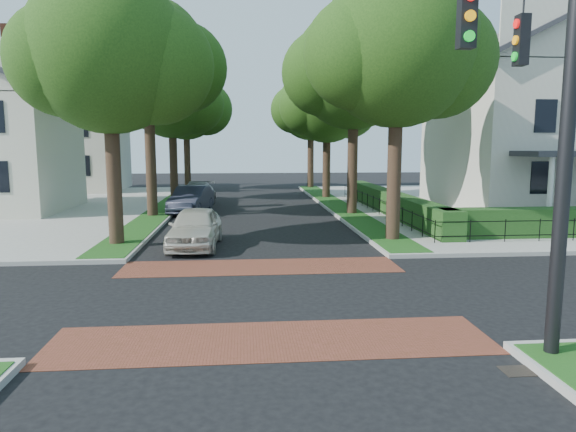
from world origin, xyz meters
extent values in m
plane|color=black|center=(0.00, 0.00, 0.00)|extent=(120.00, 120.00, 0.00)
cube|color=gray|center=(19.50, 19.00, 0.07)|extent=(30.00, 30.00, 0.15)
cube|color=brown|center=(0.00, 3.20, 0.01)|extent=(9.00, 2.20, 0.01)
cube|color=brown|center=(0.00, -3.20, 0.01)|extent=(9.00, 2.20, 0.01)
cube|color=black|center=(4.30, -5.00, 0.01)|extent=(0.65, 0.45, 0.01)
cube|color=#144313|center=(5.40, 19.10, 0.16)|extent=(1.60, 29.80, 0.02)
cube|color=#144313|center=(-5.40, 19.10, 0.16)|extent=(1.60, 29.80, 0.02)
cylinder|color=black|center=(5.50, 7.00, 3.83)|extent=(0.56, 0.56, 7.35)
sphere|color=#1C3B10|center=(5.50, 7.00, 7.71)|extent=(6.20, 6.20, 6.20)
sphere|color=#1C3B10|center=(7.21, 7.30, 7.31)|extent=(4.65, 4.65, 4.65)
sphere|color=#1C3B10|center=(3.95, 6.80, 7.41)|extent=(4.34, 4.34, 4.34)
sphere|color=#1C3B10|center=(5.60, 8.55, 8.21)|extent=(4.03, 4.03, 4.03)
cylinder|color=black|center=(5.50, 15.00, 4.00)|extent=(0.56, 0.56, 7.70)
sphere|color=#1C3B10|center=(5.50, 15.00, 8.07)|extent=(6.60, 6.60, 6.60)
sphere|color=#1C3B10|center=(7.31, 15.30, 7.67)|extent=(4.95, 4.95, 4.95)
sphere|color=#1C3B10|center=(3.85, 14.80, 7.77)|extent=(4.62, 4.62, 4.62)
sphere|color=#1C3B10|center=(5.60, 16.65, 8.57)|extent=(4.29, 4.29, 4.29)
cylinder|color=black|center=(5.50, 24.00, 3.47)|extent=(0.56, 0.56, 6.65)
sphere|color=#1C3B10|center=(5.50, 24.00, 6.99)|extent=(5.80, 5.80, 5.80)
sphere|color=#1C3B10|center=(7.09, 24.30, 6.59)|extent=(4.35, 4.35, 4.35)
sphere|color=#1C3B10|center=(4.05, 23.80, 6.69)|extent=(4.06, 4.06, 4.06)
sphere|color=#1C3B10|center=(5.60, 25.45, 7.49)|extent=(3.77, 3.77, 3.77)
cylinder|color=black|center=(5.50, 33.00, 3.65)|extent=(0.56, 0.56, 7.00)
sphere|color=#1C3B10|center=(5.50, 33.00, 7.35)|extent=(6.00, 6.00, 6.00)
sphere|color=#1C3B10|center=(7.15, 33.30, 6.95)|extent=(4.50, 4.50, 4.50)
sphere|color=#1C3B10|center=(4.00, 32.80, 7.05)|extent=(4.20, 4.20, 4.20)
sphere|color=#1C3B10|center=(5.60, 34.50, 7.85)|extent=(3.90, 3.90, 3.90)
cylinder|color=black|center=(-5.50, 7.00, 3.65)|extent=(0.56, 0.56, 7.00)
sphere|color=#1C3B10|center=(-5.50, 7.00, 7.35)|extent=(6.00, 6.00, 6.00)
sphere|color=#1C3B10|center=(-3.85, 7.30, 6.95)|extent=(4.50, 4.50, 4.50)
sphere|color=#1C3B10|center=(-7.00, 6.80, 7.05)|extent=(4.20, 4.20, 4.20)
sphere|color=#1C3B10|center=(-5.40, 8.50, 7.85)|extent=(3.90, 3.90, 3.90)
cylinder|color=black|center=(-5.50, 15.00, 4.17)|extent=(0.56, 0.56, 8.05)
sphere|color=#1C3B10|center=(-5.50, 15.00, 8.43)|extent=(6.40, 6.40, 6.40)
sphere|color=#1C3B10|center=(-3.74, 15.30, 8.03)|extent=(4.80, 4.80, 4.80)
sphere|color=#1C3B10|center=(-7.10, 14.80, 8.13)|extent=(4.48, 4.48, 4.48)
sphere|color=#1C3B10|center=(-5.40, 16.60, 8.93)|extent=(4.16, 4.16, 4.16)
cylinder|color=black|center=(-5.50, 24.00, 3.58)|extent=(0.56, 0.56, 6.86)
sphere|color=#1C3B10|center=(-5.50, 24.00, 7.21)|extent=(5.60, 5.60, 5.60)
sphere|color=#1C3B10|center=(-3.96, 24.30, 6.81)|extent=(4.20, 4.20, 4.20)
sphere|color=#1C3B10|center=(-6.90, 23.80, 6.91)|extent=(3.92, 3.92, 3.92)
sphere|color=#1C3B10|center=(-5.40, 25.40, 7.71)|extent=(3.64, 3.64, 3.64)
cylinder|color=black|center=(-5.50, 33.00, 3.72)|extent=(0.56, 0.56, 7.14)
sphere|color=#1C3B10|center=(-5.50, 33.00, 7.49)|extent=(6.20, 6.20, 6.20)
sphere|color=#1C3B10|center=(-3.79, 33.30, 7.09)|extent=(4.65, 4.65, 4.65)
sphere|color=#1C3B10|center=(-7.05, 32.80, 7.19)|extent=(4.34, 4.34, 4.34)
sphere|color=#1C3B10|center=(-5.40, 34.55, 7.99)|extent=(4.03, 4.03, 4.03)
cube|color=#193B14|center=(7.70, 15.00, 0.75)|extent=(1.00, 18.00, 1.20)
cube|color=beige|center=(17.50, 16.00, 4.15)|extent=(12.00, 10.00, 8.00)
cylinder|color=white|center=(13.30, 8.85, 2.00)|extent=(0.24, 0.24, 3.00)
cube|color=brown|center=(-12.80, 16.40, 8.47)|extent=(0.80, 0.80, 3.64)
cube|color=beige|center=(-15.50, 32.00, 3.40)|extent=(9.00, 8.00, 6.50)
cube|color=brown|center=(-12.80, 30.40, 8.47)|extent=(0.80, 0.80, 3.64)
cylinder|color=black|center=(5.10, -4.60, 4.15)|extent=(0.26, 0.26, 8.00)
cube|color=black|center=(3.20, -4.60, 6.05)|extent=(0.28, 0.22, 1.00)
cylinder|color=orange|center=(3.20, -4.73, 6.05)|extent=(0.18, 0.05, 0.18)
cylinder|color=#0CB226|center=(3.20, -4.73, 5.73)|extent=(0.18, 0.05, 0.18)
cube|color=black|center=(5.10, -2.90, 6.05)|extent=(0.22, 0.28, 1.00)
cylinder|color=red|center=(4.97, -2.90, 6.37)|extent=(0.05, 0.18, 0.18)
cylinder|color=orange|center=(4.97, -2.90, 6.05)|extent=(0.05, 0.18, 0.18)
cylinder|color=#0CB226|center=(4.97, -2.90, 5.73)|extent=(0.05, 0.18, 0.18)
imported|color=beige|center=(-2.43, 6.72, 0.78)|extent=(2.04, 4.65, 1.56)
imported|color=#222634|center=(-3.60, 16.95, 0.79)|extent=(2.40, 5.00, 1.58)
imported|color=slate|center=(-3.60, 20.69, 0.74)|extent=(2.35, 5.22, 1.48)
camera|label=1|loc=(-0.52, -13.19, 3.96)|focal=32.00mm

